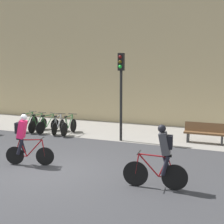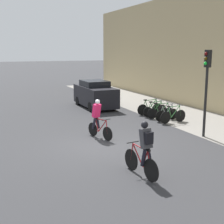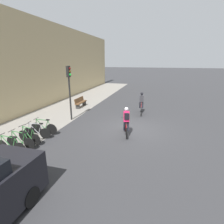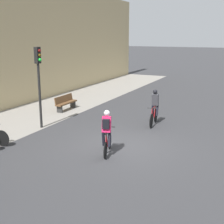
# 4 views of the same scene
# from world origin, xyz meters

# --- Properties ---
(ground) EXTENTS (200.00, 200.00, 0.00)m
(ground) POSITION_xyz_m (0.00, 0.00, 0.00)
(ground) COLOR #333335
(cyclist_pink) EXTENTS (1.62, 0.64, 1.75)m
(cyclist_pink) POSITION_xyz_m (-1.16, 0.19, 0.95)
(cyclist_pink) COLOR black
(cyclist_pink) RESTS_ON ground
(cyclist_grey) EXTENTS (1.79, 0.49, 1.80)m
(cyclist_grey) POSITION_xyz_m (3.64, -0.12, 0.95)
(cyclist_grey) COLOR black
(cyclist_grey) RESTS_ON ground
(parked_bike_0) EXTENTS (0.46, 1.73, 0.97)m
(parked_bike_0) POSITION_xyz_m (-4.68, 4.99, 0.40)
(parked_bike_0) COLOR black
(parked_bike_0) RESTS_ON ground
(parked_bike_1) EXTENTS (0.46, 1.64, 0.94)m
(parked_bike_1) POSITION_xyz_m (-4.06, 4.99, 0.38)
(parked_bike_1) COLOR black
(parked_bike_1) RESTS_ON ground
(parked_bike_2) EXTENTS (0.48, 1.63, 0.94)m
(parked_bike_2) POSITION_xyz_m (-3.45, 4.99, 0.38)
(parked_bike_2) COLOR black
(parked_bike_2) RESTS_ON ground
(parked_bike_3) EXTENTS (0.46, 1.60, 0.95)m
(parked_bike_3) POSITION_xyz_m (-2.83, 4.99, 0.39)
(parked_bike_3) COLOR black
(parked_bike_3) RESTS_ON ground
(parked_bike_4) EXTENTS (0.46, 1.71, 0.97)m
(parked_bike_4) POSITION_xyz_m (-2.21, 5.00, 0.40)
(parked_bike_4) COLOR black
(parked_bike_4) RESTS_ON ground
(traffic_light_pole) EXTENTS (0.26, 0.30, 3.91)m
(traffic_light_pole) POSITION_xyz_m (0.64, 4.70, 2.70)
(traffic_light_pole) COLOR black
(traffic_light_pole) RESTS_ON ground
(parked_car) EXTENTS (4.30, 1.84, 1.85)m
(parked_car) POSITION_xyz_m (-8.32, 2.79, 0.90)
(parked_car) COLOR black
(parked_car) RESTS_ON ground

